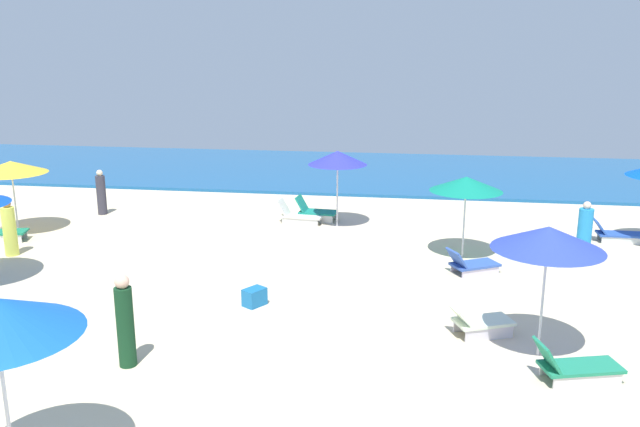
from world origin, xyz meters
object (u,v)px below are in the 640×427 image
Objects in this scene: umbrella_7 at (11,167)px; beachgoer_1 at (125,322)px; lounge_chair_0_0 at (471,264)px; umbrella_0 at (466,184)px; umbrella_1 at (338,158)px; umbrella_3 at (548,238)px; lounge_chair_3_0 at (479,322)px; lounge_chair_3_1 at (574,367)px; lounge_chair_1_1 at (298,215)px; lounge_chair_4_1 at (618,234)px; beachgoer_5 at (10,230)px; cooler_box_0 at (255,297)px; beachgoer_0 at (101,194)px; beachgoer_3 at (584,232)px; lounge_chair_1_0 at (315,211)px.

beachgoer_1 is at bearing -47.32° from umbrella_7.
umbrella_7 is at bearing 53.67° from lounge_chair_0_0.
umbrella_1 is at bearing 145.25° from umbrella_0.
umbrella_3 is 1.78× the size of lounge_chair_3_0.
beachgoer_1 is at bearing 78.68° from lounge_chair_3_1.
lounge_chair_1_1 is at bearing 125.45° from umbrella_3.
umbrella_1 reaches higher than lounge_chair_4_1.
lounge_chair_1_1 reaches higher than lounge_chair_4_1.
beachgoer_5 is (-13.38, 4.10, -1.55)m from umbrella_3.
beachgoer_5 reaches higher than lounge_chair_3_1.
umbrella_1 is (-3.79, 2.63, 0.17)m from umbrella_0.
lounge_chair_3_1 is at bearing 159.89° from lounge_chair_4_1.
cooler_box_0 is at bearing 91.45° from lounge_chair_0_0.
lounge_chair_1_1 is 11.58m from lounge_chair_3_1.
beachgoer_0 is 4.67m from beachgoer_5.
beachgoer_5 is (-15.58, -2.12, 0.01)m from beachgoer_3.
beachgoer_5 is (-12.35, 3.39, 0.45)m from lounge_chair_3_0.
lounge_chair_3_0 is 0.89× the size of lounge_chair_3_1.
lounge_chair_1_1 reaches higher than cooler_box_0.
lounge_chair_1_0 is 0.55× the size of umbrella_3.
umbrella_3 is 1.59× the size of beachgoer_3.
beachgoer_0 is at bearing 93.54° from beachgoer_5.
lounge_chair_0_0 is 5.67m from lounge_chair_4_1.
umbrella_1 is 1.41× the size of beachgoer_1.
cooler_box_0 is at bearing 52.69° from lounge_chair_3_1.
umbrella_0 is 5.42m from lounge_chair_4_1.
cooler_box_0 is at bearing -171.04° from lounge_chair_1_1.
umbrella_3 is at bearing -60.08° from umbrella_1.
umbrella_3 reaches higher than lounge_chair_0_0.
lounge_chair_3_0 is at bearing 26.31° from lounge_chair_3_1.
umbrella_7 reaches higher than beachgoer_0.
umbrella_0 is 9.77m from beachgoer_1.
beachgoer_0 reaches higher than lounge_chair_3_1.
lounge_chair_3_0 is 6.79m from beachgoer_1.
umbrella_1 reaches higher than lounge_chair_1_0.
umbrella_3 reaches higher than lounge_chair_3_0.
lounge_chair_1_0 is at bearing 143.06° from umbrella_1.
lounge_chair_4_1 is (3.59, 7.93, -2.04)m from umbrella_3.
beachgoer_1 is (-7.86, -0.61, 0.57)m from lounge_chair_3_1.
beachgoer_3 is at bearing -29.67° from lounge_chair_3_1.
umbrella_7 is 1.29× the size of beachgoer_1.
lounge_chair_0_0 is 5.56m from lounge_chair_3_1.
lounge_chair_1_1 is at bearing 18.83° from lounge_chair_3_1.
lounge_chair_1_1 is 7.06m from cooler_box_0.
cooler_box_0 is at bearing -138.72° from umbrella_0.
umbrella_0 is at bearing 100.28° from umbrella_3.
beachgoer_3 is (16.75, 0.01, -1.34)m from umbrella_7.
umbrella_3 is (5.66, -9.02, 1.98)m from lounge_chair_1_0.
lounge_chair_3_0 is 4.89m from cooler_box_0.
umbrella_3 is (6.14, -8.62, 2.03)m from lounge_chair_1_1.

